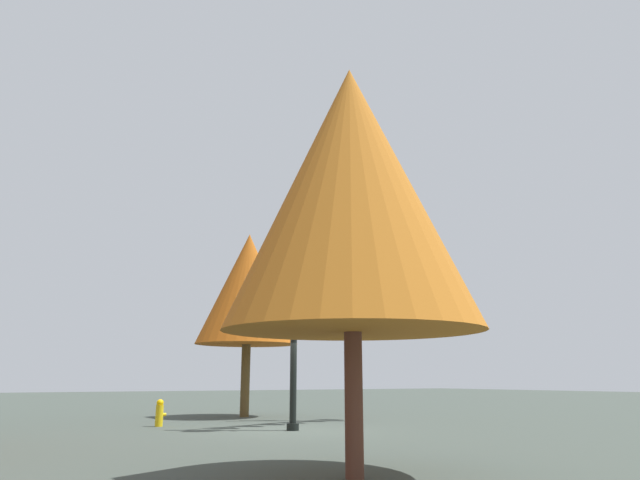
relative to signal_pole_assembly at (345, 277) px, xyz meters
name	(u,v)px	position (x,y,z in m)	size (l,w,h in m)	color
ground_plane	(293,431)	(-2.32, -0.71, -4.82)	(120.00, 120.00, 0.00)	#3C453D
signal_pole_assembly	(345,277)	(0.00, 0.00, 0.00)	(6.78, 2.52, 6.76)	black
utility_pole	(348,317)	(1.26, 1.73, -1.10)	(1.78, 0.50, 7.08)	brown
fire_hydrant	(160,413)	(-5.28, 2.69, -4.41)	(0.33, 0.24, 0.83)	gold
tree_near	(351,194)	(-5.38, -8.50, -0.36)	(4.14, 4.14, 6.76)	brown
tree_mid	(248,288)	(-1.11, 5.69, 0.31)	(4.16, 4.16, 7.46)	brown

